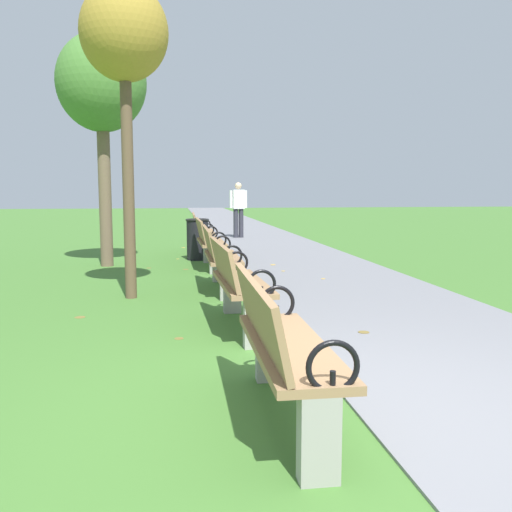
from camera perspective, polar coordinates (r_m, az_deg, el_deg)
ground_plane at (r=3.71m, az=10.59°, el=-16.06°), size 80.00×80.00×0.00m
paved_walkway at (r=21.42m, az=-1.84°, el=3.03°), size 2.70×44.00×0.02m
park_bench_1 at (r=3.46m, az=2.56°, el=-9.15°), size 0.49×1.60×0.90m
park_bench_2 at (r=5.73m, az=-1.98°, el=-2.72°), size 0.52×1.61×0.90m
park_bench_3 at (r=7.92m, az=-3.82°, el=-0.06°), size 0.48×1.60×0.90m
park_bench_4 at (r=10.20m, az=-4.89°, el=1.47°), size 0.50×1.61×0.90m
park_bench_5 at (r=12.65m, az=-5.61°, el=2.51°), size 0.50×1.61×0.90m
tree_1 at (r=7.70m, az=-13.37°, el=20.87°), size 1.11×1.11×4.02m
tree_2 at (r=10.92m, az=-15.57°, el=16.48°), size 1.62×1.62×4.26m
pedestrian_walking at (r=16.41m, az=-1.82°, el=5.07°), size 0.53×0.26×1.62m
trash_bin at (r=11.43m, az=-6.02°, el=1.73°), size 0.48×0.48×0.84m
scattered_leaves at (r=8.31m, az=-4.65°, el=-3.07°), size 3.54×12.62×0.02m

